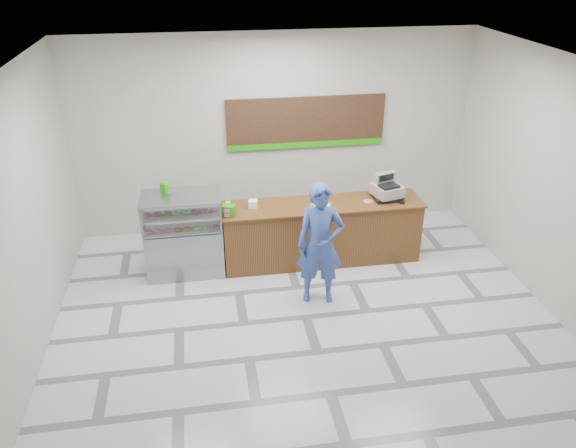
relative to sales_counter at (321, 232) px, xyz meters
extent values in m
plane|color=silver|center=(-0.55, -1.55, -0.52)|extent=(7.00, 7.00, 0.00)
plane|color=#B8B4A9|center=(-0.55, 1.45, 1.23)|extent=(7.00, 0.00, 7.00)
plane|color=silver|center=(-0.55, -1.55, 2.98)|extent=(7.00, 7.00, 0.00)
cube|color=brown|center=(0.00, 0.00, -0.02)|extent=(3.20, 0.70, 1.00)
cube|color=brown|center=(0.00, 0.00, 0.50)|extent=(3.26, 0.76, 0.03)
cube|color=gray|center=(-2.22, 0.00, -0.12)|extent=(1.20, 0.70, 0.80)
cube|color=white|center=(-2.22, 0.00, 0.53)|extent=(1.20, 0.70, 0.50)
cube|color=gray|center=(-2.22, 0.00, 0.80)|extent=(1.22, 0.72, 0.03)
cube|color=silver|center=(-2.22, 0.00, 0.30)|extent=(1.14, 0.64, 0.02)
cube|color=silver|center=(-2.22, 0.00, 0.54)|extent=(1.14, 0.64, 0.02)
torus|color=pink|center=(-2.72, -0.10, 0.34)|extent=(0.15, 0.15, 0.05)
torus|color=pink|center=(-2.58, -0.10, 0.34)|extent=(0.15, 0.15, 0.05)
torus|color=pink|center=(-2.43, -0.10, 0.34)|extent=(0.15, 0.15, 0.05)
torus|color=#A86F2E|center=(-2.29, -0.10, 0.34)|extent=(0.15, 0.15, 0.05)
torus|color=#A86F2E|center=(-2.15, -0.10, 0.34)|extent=(0.15, 0.15, 0.05)
torus|color=#91F48C|center=(-2.01, -0.10, 0.34)|extent=(0.15, 0.15, 0.05)
torus|color=#91F48C|center=(-1.86, -0.10, 0.34)|extent=(0.15, 0.15, 0.05)
torus|color=pink|center=(-1.72, -0.10, 0.34)|extent=(0.15, 0.15, 0.05)
torus|color=pink|center=(-2.72, 0.05, 0.58)|extent=(0.15, 0.15, 0.05)
torus|color=#A86F2E|center=(-2.58, 0.05, 0.58)|extent=(0.15, 0.15, 0.05)
torus|color=#A86F2E|center=(-2.43, 0.05, 0.58)|extent=(0.15, 0.15, 0.05)
torus|color=#91F48C|center=(-2.29, 0.05, 0.58)|extent=(0.15, 0.15, 0.05)
torus|color=#91F48C|center=(-2.15, 0.05, 0.58)|extent=(0.15, 0.15, 0.05)
torus|color=pink|center=(-2.01, 0.05, 0.58)|extent=(0.15, 0.15, 0.05)
torus|color=pink|center=(-1.86, 0.05, 0.58)|extent=(0.15, 0.15, 0.05)
torus|color=pink|center=(-1.72, 0.05, 0.58)|extent=(0.15, 0.15, 0.05)
cube|color=black|center=(0.00, 1.41, 1.43)|extent=(2.80, 0.05, 0.90)
cube|color=#239E0C|center=(0.00, 1.38, 1.03)|extent=(2.80, 0.02, 0.10)
cube|color=black|center=(1.08, 0.04, 0.55)|extent=(0.42, 0.42, 0.06)
cube|color=gray|center=(1.08, 0.04, 0.66)|extent=(0.52, 0.54, 0.17)
cube|color=black|center=(1.08, -0.05, 0.77)|extent=(0.34, 0.28, 0.04)
cube|color=gray|center=(1.08, 0.16, 0.83)|extent=(0.37, 0.20, 0.17)
cube|color=black|center=(1.08, 0.10, 0.85)|extent=(0.27, 0.09, 0.11)
cube|color=black|center=(1.28, -0.15, 0.53)|extent=(0.12, 0.18, 0.04)
cube|color=#55BB1B|center=(-0.05, -0.08, 0.52)|extent=(0.38, 0.32, 0.02)
cube|color=white|center=(-0.03, -0.08, 0.53)|extent=(0.27, 0.23, 0.00)
cube|color=white|center=(-1.11, 0.05, 0.57)|extent=(0.16, 0.16, 0.12)
cylinder|color=silver|center=(-1.50, 0.05, 0.58)|extent=(0.08, 0.08, 0.12)
cube|color=#239E0C|center=(-1.50, -0.19, 0.60)|extent=(0.22, 0.18, 0.17)
cylinder|color=pink|center=(0.75, -0.03, 0.52)|extent=(0.16, 0.16, 0.00)
cylinder|color=#239E0C|center=(-2.48, 0.25, 0.88)|extent=(0.09, 0.09, 0.13)
cylinder|color=#239E0C|center=(-2.42, 0.16, 0.88)|extent=(0.09, 0.09, 0.14)
imported|color=#3752A2|center=(-0.27, -1.11, 0.40)|extent=(0.74, 0.55, 1.84)
camera|label=1|loc=(-1.87, -7.94, 4.31)|focal=35.00mm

